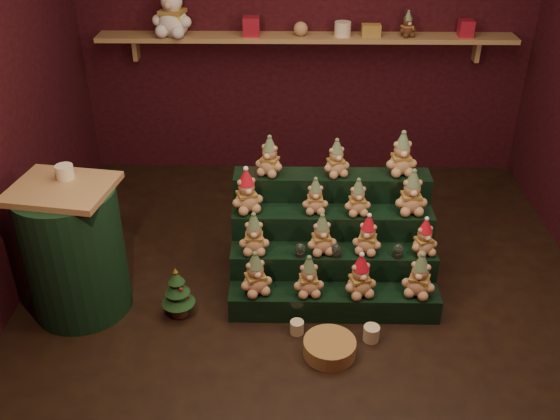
{
  "coord_description": "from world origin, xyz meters",
  "views": [
    {
      "loc": [
        -0.14,
        -3.5,
        2.76
      ],
      "look_at": [
        -0.2,
        0.25,
        0.53
      ],
      "focal_mm": 40.0,
      "sensor_mm": 36.0,
      "label": 1
    }
  ],
  "objects_px": {
    "side_table": "(74,249)",
    "brown_bear": "(408,24)",
    "mug_left": "(297,327)",
    "wicker_basket": "(330,348)",
    "mug_right": "(371,333)",
    "white_bear": "(172,6)",
    "snow_globe_c": "(398,250)",
    "snow_globe_a": "(300,250)",
    "mini_christmas_tree": "(178,292)",
    "riser_tier_front": "(334,302)",
    "snow_globe_b": "(336,250)"
  },
  "relations": [
    {
      "from": "side_table",
      "to": "brown_bear",
      "type": "xyz_separation_m",
      "value": [
        2.39,
        2.0,
        0.96
      ]
    },
    {
      "from": "mug_left",
      "to": "brown_bear",
      "type": "height_order",
      "value": "brown_bear"
    },
    {
      "from": "wicker_basket",
      "to": "mug_right",
      "type": "bearing_deg",
      "value": 25.85
    },
    {
      "from": "mug_left",
      "to": "white_bear",
      "type": "bearing_deg",
      "value": 114.99
    },
    {
      "from": "side_table",
      "to": "wicker_basket",
      "type": "bearing_deg",
      "value": -6.04
    },
    {
      "from": "snow_globe_c",
      "to": "wicker_basket",
      "type": "distance_m",
      "value": 0.81
    },
    {
      "from": "snow_globe_a",
      "to": "snow_globe_c",
      "type": "bearing_deg",
      "value": 0.0
    },
    {
      "from": "snow_globe_a",
      "to": "brown_bear",
      "type": "height_order",
      "value": "brown_bear"
    },
    {
      "from": "mug_right",
      "to": "wicker_basket",
      "type": "distance_m",
      "value": 0.3
    },
    {
      "from": "mini_christmas_tree",
      "to": "mug_left",
      "type": "xyz_separation_m",
      "value": [
        0.79,
        -0.17,
        -0.14
      ]
    },
    {
      "from": "snow_globe_a",
      "to": "snow_globe_c",
      "type": "height_order",
      "value": "snow_globe_c"
    },
    {
      "from": "wicker_basket",
      "to": "brown_bear",
      "type": "height_order",
      "value": "brown_bear"
    },
    {
      "from": "mug_left",
      "to": "white_bear",
      "type": "height_order",
      "value": "white_bear"
    },
    {
      "from": "mini_christmas_tree",
      "to": "wicker_basket",
      "type": "xyz_separation_m",
      "value": [
        0.99,
        -0.37,
        -0.13
      ]
    },
    {
      "from": "wicker_basket",
      "to": "brown_bear",
      "type": "bearing_deg",
      "value": 73.36
    },
    {
      "from": "riser_tier_front",
      "to": "snow_globe_c",
      "type": "xyz_separation_m",
      "value": [
        0.42,
        0.16,
        0.32
      ]
    },
    {
      "from": "snow_globe_a",
      "to": "mug_right",
      "type": "bearing_deg",
      "value": -42.6
    },
    {
      "from": "white_bear",
      "to": "brown_bear",
      "type": "bearing_deg",
      "value": 12.09
    },
    {
      "from": "brown_bear",
      "to": "mug_right",
      "type": "bearing_deg",
      "value": -122.79
    },
    {
      "from": "riser_tier_front",
      "to": "mini_christmas_tree",
      "type": "relative_size",
      "value": 3.68
    },
    {
      "from": "mini_christmas_tree",
      "to": "mug_right",
      "type": "bearing_deg",
      "value": -10.44
    },
    {
      "from": "riser_tier_front",
      "to": "snow_globe_b",
      "type": "height_order",
      "value": "snow_globe_b"
    },
    {
      "from": "snow_globe_a",
      "to": "mug_left",
      "type": "distance_m",
      "value": 0.51
    },
    {
      "from": "mug_right",
      "to": "white_bear",
      "type": "relative_size",
      "value": 0.21
    },
    {
      "from": "riser_tier_front",
      "to": "mug_right",
      "type": "relative_size",
      "value": 13.45
    },
    {
      "from": "snow_globe_b",
      "to": "mini_christmas_tree",
      "type": "distance_m",
      "value": 1.09
    },
    {
      "from": "snow_globe_c",
      "to": "snow_globe_b",
      "type": "bearing_deg",
      "value": 180.0
    },
    {
      "from": "snow_globe_a",
      "to": "white_bear",
      "type": "height_order",
      "value": "white_bear"
    },
    {
      "from": "mini_christmas_tree",
      "to": "side_table",
      "type": "bearing_deg",
      "value": 172.79
    },
    {
      "from": "side_table",
      "to": "wicker_basket",
      "type": "relative_size",
      "value": 2.85
    },
    {
      "from": "snow_globe_b",
      "to": "white_bear",
      "type": "relative_size",
      "value": 0.19
    },
    {
      "from": "snow_globe_a",
      "to": "mug_right",
      "type": "relative_size",
      "value": 0.91
    },
    {
      "from": "snow_globe_c",
      "to": "mini_christmas_tree",
      "type": "xyz_separation_m",
      "value": [
        -1.46,
        -0.19,
        -0.22
      ]
    },
    {
      "from": "riser_tier_front",
      "to": "snow_globe_a",
      "type": "height_order",
      "value": "snow_globe_a"
    },
    {
      "from": "snow_globe_c",
      "to": "mug_left",
      "type": "bearing_deg",
      "value": -151.76
    },
    {
      "from": "mini_christmas_tree",
      "to": "white_bear",
      "type": "height_order",
      "value": "white_bear"
    },
    {
      "from": "white_bear",
      "to": "brown_bear",
      "type": "height_order",
      "value": "white_bear"
    },
    {
      "from": "riser_tier_front",
      "to": "side_table",
      "type": "relative_size",
      "value": 1.5
    },
    {
      "from": "mug_left",
      "to": "wicker_basket",
      "type": "height_order",
      "value": "wicker_basket"
    },
    {
      "from": "wicker_basket",
      "to": "brown_bear",
      "type": "relative_size",
      "value": 1.56
    },
    {
      "from": "snow_globe_c",
      "to": "mug_left",
      "type": "relative_size",
      "value": 1.07
    },
    {
      "from": "snow_globe_b",
      "to": "wicker_basket",
      "type": "distance_m",
      "value": 0.66
    },
    {
      "from": "white_bear",
      "to": "brown_bear",
      "type": "distance_m",
      "value": 1.99
    },
    {
      "from": "mini_christmas_tree",
      "to": "white_bear",
      "type": "relative_size",
      "value": 0.78
    },
    {
      "from": "riser_tier_front",
      "to": "wicker_basket",
      "type": "bearing_deg",
      "value": -96.73
    },
    {
      "from": "wicker_basket",
      "to": "brown_bear",
      "type": "distance_m",
      "value": 2.9
    },
    {
      "from": "side_table",
      "to": "wicker_basket",
      "type": "distance_m",
      "value": 1.77
    },
    {
      "from": "side_table",
      "to": "mug_left",
      "type": "bearing_deg",
      "value": -0.91
    },
    {
      "from": "snow_globe_b",
      "to": "side_table",
      "type": "height_order",
      "value": "side_table"
    },
    {
      "from": "mini_christmas_tree",
      "to": "riser_tier_front",
      "type": "bearing_deg",
      "value": 1.43
    }
  ]
}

